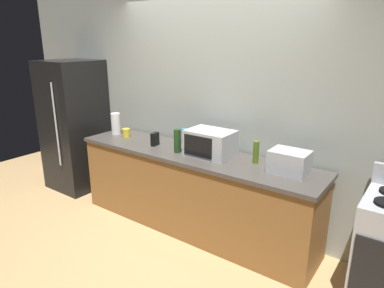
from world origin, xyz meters
name	(u,v)px	position (x,y,z in m)	size (l,w,h in m)	color
ground_plane	(170,243)	(0.00, 0.00, 0.00)	(8.00, 8.00, 0.00)	tan
back_wall	(213,106)	(0.00, 0.81, 1.35)	(6.40, 0.10, 2.70)	#9EA399
counter_run	(192,191)	(0.00, 0.40, 0.45)	(2.84, 0.64, 0.90)	brown
refrigerator	(75,126)	(-2.05, 0.40, 0.90)	(0.72, 0.73, 1.80)	black
microwave	(210,143)	(0.20, 0.45, 1.04)	(0.48, 0.35, 0.27)	#B7BABF
toaster_oven	(289,162)	(1.05, 0.46, 1.01)	(0.34, 0.26, 0.21)	#B7BABF
paper_towel_roll	(116,124)	(-1.24, 0.45, 1.04)	(0.12, 0.12, 0.27)	white
cordless_phone	(155,139)	(-0.50, 0.37, 0.98)	(0.05, 0.11, 0.15)	black
bottle_olive_oil	(256,152)	(0.69, 0.52, 1.01)	(0.06, 0.06, 0.22)	#4C6B19
bottle_spray_cleaner	(184,136)	(-0.27, 0.61, 0.99)	(0.06, 0.06, 0.18)	#338CE5
bottle_wine	(177,141)	(-0.14, 0.33, 1.03)	(0.08, 0.08, 0.25)	#1E3F19
mug_yellow	(126,133)	(-1.03, 0.42, 0.95)	(0.09, 0.09, 0.11)	yellow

